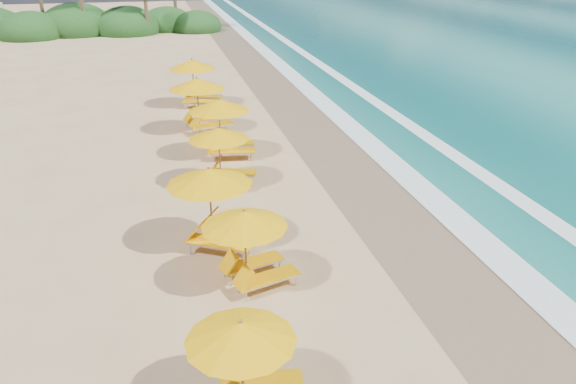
# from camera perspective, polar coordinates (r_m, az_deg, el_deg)

# --- Properties ---
(ground) EXTENTS (160.00, 160.00, 0.00)m
(ground) POSITION_cam_1_polar(r_m,az_deg,el_deg) (18.03, 0.00, -3.48)
(ground) COLOR tan
(ground) RESTS_ON ground
(wet_sand) EXTENTS (4.00, 160.00, 0.01)m
(wet_sand) POSITION_cam_1_polar(r_m,az_deg,el_deg) (19.25, 11.67, -2.12)
(wet_sand) COLOR #7A6549
(wet_sand) RESTS_ON ground
(surf_foam) EXTENTS (4.00, 160.00, 0.01)m
(surf_foam) POSITION_cam_1_polar(r_m,az_deg,el_deg) (20.48, 18.56, -1.23)
(surf_foam) COLOR white
(surf_foam) RESTS_ON ground
(station_2) EXTENTS (2.56, 2.44, 2.14)m
(station_2) POSITION_cam_1_polar(r_m,az_deg,el_deg) (10.92, -3.86, -16.82)
(station_2) COLOR olive
(station_2) RESTS_ON ground
(station_3) EXTENTS (2.87, 2.79, 2.28)m
(station_3) POSITION_cam_1_polar(r_m,az_deg,el_deg) (14.51, -3.77, -5.12)
(station_3) COLOR olive
(station_3) RESTS_ON ground
(station_4) EXTENTS (3.42, 3.42, 2.54)m
(station_4) POSITION_cam_1_polar(r_m,az_deg,el_deg) (16.39, -7.31, -1.09)
(station_4) COLOR olive
(station_4) RESTS_ON ground
(station_5) EXTENTS (2.93, 2.87, 2.30)m
(station_5) POSITION_cam_1_polar(r_m,az_deg,el_deg) (20.76, -6.54, 4.05)
(station_5) COLOR olive
(station_5) RESTS_ON ground
(station_6) EXTENTS (2.99, 2.83, 2.57)m
(station_6) POSITION_cam_1_polar(r_m,az_deg,el_deg) (23.68, -6.52, 6.96)
(station_6) COLOR olive
(station_6) RESTS_ON ground
(station_7) EXTENTS (3.27, 3.15, 2.68)m
(station_7) POSITION_cam_1_polar(r_m,az_deg,el_deg) (27.22, -8.78, 9.23)
(station_7) COLOR olive
(station_7) RESTS_ON ground
(station_8) EXTENTS (3.29, 3.18, 2.65)m
(station_8) POSITION_cam_1_polar(r_m,az_deg,el_deg) (31.80, -9.31, 11.30)
(station_8) COLOR olive
(station_8) RESTS_ON ground
(treeline) EXTENTS (25.80, 8.80, 9.74)m
(treeline) POSITION_cam_1_polar(r_m,az_deg,el_deg) (61.82, -19.89, 15.88)
(treeline) COLOR #163D14
(treeline) RESTS_ON ground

